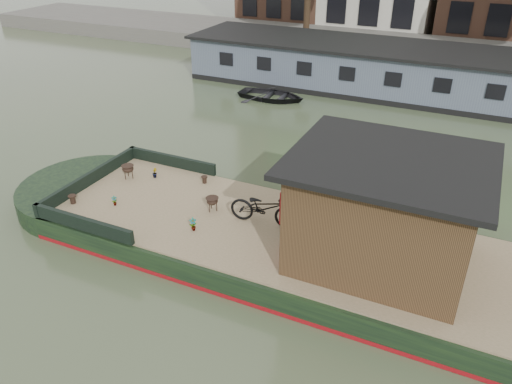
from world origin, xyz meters
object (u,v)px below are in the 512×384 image
at_px(cabin, 384,209).
at_px(brazier_rear, 128,172).
at_px(potted_plant_a, 193,224).
at_px(dinghy, 271,92).
at_px(bicycle, 264,208).
at_px(brazier_front, 212,204).

xyz_separation_m(cabin, brazier_rear, (-7.36, 0.73, -1.03)).
relative_size(cabin, potted_plant_a, 11.69).
bearing_deg(dinghy, bicycle, -157.74).
bearing_deg(potted_plant_a, dinghy, 104.53).
relative_size(brazier_front, brazier_rear, 0.94).
xyz_separation_m(potted_plant_a, brazier_front, (-0.04, 1.00, 0.02)).
bearing_deg(cabin, dinghy, 124.06).
xyz_separation_m(bicycle, brazier_front, (-1.44, 0.00, -0.26)).
bearing_deg(brazier_front, bicycle, -0.09).
xyz_separation_m(brazier_front, brazier_rear, (-3.08, 0.55, 0.01)).
bearing_deg(bicycle, potted_plant_a, 120.17).
distance_m(bicycle, brazier_rear, 4.56).
height_order(cabin, brazier_rear, cabin).
height_order(bicycle, brazier_rear, bicycle).
height_order(cabin, bicycle, cabin).
bearing_deg(potted_plant_a, brazier_rear, 153.47).
distance_m(cabin, brazier_rear, 7.47).
height_order(bicycle, brazier_front, bicycle).
bearing_deg(brazier_front, cabin, -2.42).
distance_m(potted_plant_a, dinghy, 11.91).
relative_size(bicycle, brazier_rear, 4.30).
height_order(brazier_front, dinghy, brazier_front).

